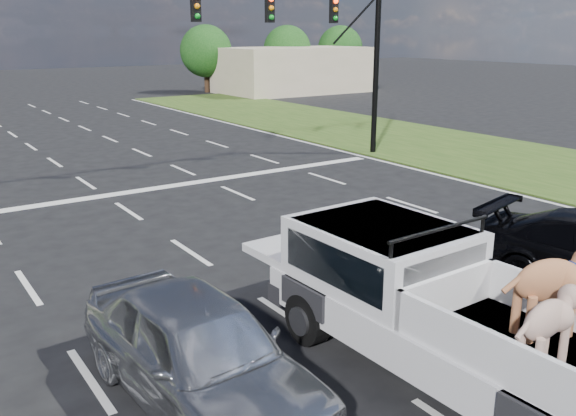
% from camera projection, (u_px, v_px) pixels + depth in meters
% --- Properties ---
extents(ground, '(160.00, 160.00, 0.00)m').
position_uv_depth(ground, '(365.00, 295.00, 11.62)').
color(ground, black).
rests_on(ground, ground).
extents(road_markings, '(17.75, 60.00, 0.01)m').
position_uv_depth(road_markings, '(208.00, 213.00, 16.83)').
color(road_markings, silver).
rests_on(road_markings, ground).
extents(grass_shoulder_right, '(8.00, 60.00, 0.06)m').
position_uv_depth(grass_shoulder_right, '(518.00, 161.00, 23.40)').
color(grass_shoulder_right, '#294816').
rests_on(grass_shoulder_right, ground).
extents(traffic_signal, '(9.11, 0.31, 7.00)m').
position_uv_depth(traffic_signal, '(329.00, 34.00, 22.52)').
color(traffic_signal, black).
rests_on(traffic_signal, ground).
extents(building_right, '(12.00, 7.00, 3.60)m').
position_uv_depth(building_right, '(294.00, 70.00, 50.00)').
color(building_right, '#C1AE94').
rests_on(building_right, ground).
extents(tree_far_d, '(4.20, 4.20, 5.40)m').
position_uv_depth(tree_far_d, '(206.00, 51.00, 49.52)').
color(tree_far_d, '#332114').
rests_on(tree_far_d, ground).
extents(tree_far_e, '(4.20, 4.20, 5.40)m').
position_uv_depth(tree_far_e, '(287.00, 50.00, 53.84)').
color(tree_far_e, '#332114').
rests_on(tree_far_e, ground).
extents(tree_far_f, '(4.20, 4.20, 5.40)m').
position_uv_depth(tree_far_f, '(340.00, 49.00, 57.08)').
color(tree_far_f, '#332114').
rests_on(tree_far_f, ground).
extents(pickup_truck, '(2.53, 6.00, 2.23)m').
position_uv_depth(pickup_truck, '(438.00, 306.00, 8.72)').
color(pickup_truck, black).
rests_on(pickup_truck, ground).
extents(silver_sedan, '(2.09, 4.64, 1.55)m').
position_uv_depth(silver_sedan, '(200.00, 351.00, 8.04)').
color(silver_sedan, '#A8AAAF').
rests_on(silver_sedan, ground).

